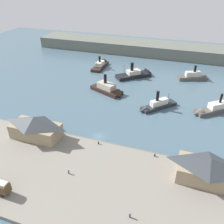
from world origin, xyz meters
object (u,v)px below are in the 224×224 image
(ferry_moored_east, at_px, (213,109))
(ferry_near_quay, at_px, (101,65))
(mooring_post_center_east, at_px, (155,155))
(ferry_shed_customs_shed, at_px, (35,127))
(pedestrian_walking_west, at_px, (130,215))
(ferry_approaching_west, at_px, (195,77))
(ferry_moored_west, at_px, (138,74))
(ferry_shed_west_terminal, at_px, (208,169))
(ferry_departing_north, at_px, (109,90))
(pedestrian_near_west_shed, at_px, (69,172))
(mooring_post_west, at_px, (98,143))
(ferry_outer_harbor, at_px, (155,106))

(ferry_moored_east, height_order, ferry_near_quay, ferry_moored_east)
(mooring_post_center_east, bearing_deg, ferry_shed_customs_shed, -175.31)
(pedestrian_walking_west, distance_m, mooring_post_center_east, 24.40)
(ferry_approaching_west, bearing_deg, ferry_moored_west, -168.50)
(ferry_shed_west_terminal, xyz_separation_m, pedestrian_walking_west, (-17.86, -19.31, -3.30))
(ferry_moored_east, relative_size, ferry_departing_north, 1.03)
(ferry_departing_north, bearing_deg, pedestrian_near_west_shed, -82.59)
(mooring_post_west, bearing_deg, pedestrian_near_west_shed, -101.39)
(ferry_approaching_west, bearing_deg, ferry_outer_harbor, -111.14)
(mooring_post_center_east, height_order, ferry_near_quay, ferry_near_quay)
(ferry_shed_west_terminal, distance_m, ferry_moored_east, 43.86)
(pedestrian_walking_west, bearing_deg, mooring_post_west, 126.72)
(ferry_moored_east, xyz_separation_m, ferry_outer_harbor, (-24.68, -5.16, -0.05))
(mooring_post_west, height_order, ferry_outer_harbor, ferry_outer_harbor)
(ferry_shed_west_terminal, bearing_deg, ferry_moored_east, 85.92)
(ferry_approaching_west, bearing_deg, pedestrian_walking_west, -97.06)
(ferry_moored_west, xyz_separation_m, ferry_departing_north, (-8.53, -26.59, 0.32))
(ferry_moored_west, distance_m, ferry_moored_east, 50.74)
(ferry_shed_west_terminal, xyz_separation_m, ferry_near_quay, (-64.81, 81.82, -3.89))
(ferry_moored_west, distance_m, ferry_approaching_west, 33.24)
(pedestrian_near_west_shed, distance_m, ferry_near_quay, 96.44)
(pedestrian_near_west_shed, bearing_deg, mooring_post_west, 78.61)
(ferry_shed_west_terminal, xyz_separation_m, ferry_outer_harbor, (-21.56, 38.42, -3.80))
(pedestrian_walking_west, bearing_deg, ferry_moored_east, 71.56)
(ferry_approaching_west, bearing_deg, ferry_departing_north, -141.06)
(mooring_post_center_east, distance_m, ferry_moored_west, 71.62)
(mooring_post_west, relative_size, ferry_departing_north, 0.04)
(ferry_moored_west, relative_size, ferry_near_quay, 1.07)
(mooring_post_center_east, bearing_deg, ferry_moored_west, 108.09)
(ferry_shed_west_terminal, relative_size, ferry_outer_harbor, 1.02)
(ferry_moored_west, bearing_deg, ferry_outer_harbor, -64.42)
(ferry_shed_customs_shed, bearing_deg, pedestrian_near_west_shed, -32.51)
(pedestrian_near_west_shed, height_order, ferry_approaching_west, ferry_approaching_west)
(mooring_post_west, xyz_separation_m, ferry_near_quay, (-28.85, 76.87, -0.29))
(ferry_near_quay, relative_size, ferry_departing_north, 1.00)
(pedestrian_near_west_shed, relative_size, ferry_departing_north, 0.08)
(mooring_post_center_east, relative_size, ferry_moored_east, 0.04)
(pedestrian_near_west_shed, bearing_deg, ferry_approaching_west, 69.71)
(mooring_post_center_east, height_order, mooring_post_west, same)
(ferry_near_quay, bearing_deg, ferry_shed_west_terminal, -51.62)
(mooring_post_center_east, xyz_separation_m, ferry_moored_west, (-22.23, 68.08, -0.15))
(pedestrian_walking_west, relative_size, mooring_post_center_east, 1.83)
(ferry_outer_harbor, distance_m, ferry_departing_north, 26.40)
(mooring_post_center_east, relative_size, mooring_post_west, 1.00)
(ferry_moored_west, distance_m, ferry_outer_harbor, 38.44)
(pedestrian_near_west_shed, height_order, ferry_departing_north, ferry_departing_north)
(ferry_shed_west_terminal, relative_size, ferry_departing_north, 0.87)
(pedestrian_walking_west, xyz_separation_m, ferry_near_quay, (-46.95, 101.13, -0.59))
(mooring_post_west, bearing_deg, ferry_outer_harbor, 66.73)
(ferry_moored_west, height_order, ferry_departing_north, ferry_departing_north)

